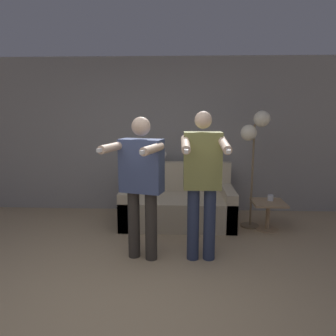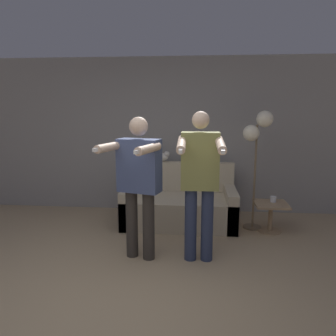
{
  "view_description": "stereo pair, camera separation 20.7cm",
  "coord_description": "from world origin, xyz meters",
  "px_view_note": "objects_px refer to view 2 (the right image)",
  "views": [
    {
      "loc": [
        0.54,
        -2.73,
        1.77
      ],
      "look_at": [
        0.36,
        1.52,
        0.99
      ],
      "focal_mm": 35.0,
      "sensor_mm": 36.0,
      "label": 1
    },
    {
      "loc": [
        0.74,
        -2.71,
        1.77
      ],
      "look_at": [
        0.36,
        1.52,
        0.99
      ],
      "focal_mm": 35.0,
      "sensor_mm": 36.0,
      "label": 2
    }
  ],
  "objects_px": {
    "cat": "(158,157)",
    "side_table": "(271,211)",
    "person_left": "(139,178)",
    "floor_lamp": "(257,134)",
    "couch": "(180,205)",
    "cup": "(273,199)",
    "person_right": "(200,177)"
  },
  "relations": [
    {
      "from": "cat",
      "to": "couch",
      "type": "bearing_deg",
      "value": -42.05
    },
    {
      "from": "couch",
      "to": "cat",
      "type": "height_order",
      "value": "cat"
    },
    {
      "from": "couch",
      "to": "floor_lamp",
      "type": "xyz_separation_m",
      "value": [
        1.11,
        -0.12,
        1.12
      ]
    },
    {
      "from": "cup",
      "to": "cat",
      "type": "bearing_deg",
      "value": 163.03
    },
    {
      "from": "couch",
      "to": "cat",
      "type": "distance_m",
      "value": 0.87
    },
    {
      "from": "person_left",
      "to": "cat",
      "type": "relative_size",
      "value": 3.38
    },
    {
      "from": "cup",
      "to": "floor_lamp",
      "type": "bearing_deg",
      "value": 165.09
    },
    {
      "from": "floor_lamp",
      "to": "cup",
      "type": "distance_m",
      "value": 0.97
    },
    {
      "from": "floor_lamp",
      "to": "cup",
      "type": "xyz_separation_m",
      "value": [
        0.26,
        -0.07,
        -0.93
      ]
    },
    {
      "from": "couch",
      "to": "side_table",
      "type": "relative_size",
      "value": 3.67
    },
    {
      "from": "person_right",
      "to": "side_table",
      "type": "relative_size",
      "value": 3.75
    },
    {
      "from": "person_right",
      "to": "side_table",
      "type": "distance_m",
      "value": 1.6
    },
    {
      "from": "person_left",
      "to": "cat",
      "type": "distance_m",
      "value": 1.6
    },
    {
      "from": "cat",
      "to": "side_table",
      "type": "bearing_deg",
      "value": -19.23
    },
    {
      "from": "cat",
      "to": "side_table",
      "type": "xyz_separation_m",
      "value": [
        1.71,
        -0.6,
        -0.68
      ]
    },
    {
      "from": "person_left",
      "to": "cup",
      "type": "bearing_deg",
      "value": 46.62
    },
    {
      "from": "person_right",
      "to": "cup",
      "type": "xyz_separation_m",
      "value": [
        1.07,
        1.07,
        -0.53
      ]
    },
    {
      "from": "side_table",
      "to": "floor_lamp",
      "type": "bearing_deg",
      "value": 148.92
    },
    {
      "from": "person_left",
      "to": "side_table",
      "type": "relative_size",
      "value": 3.62
    },
    {
      "from": "cat",
      "to": "cup",
      "type": "height_order",
      "value": "cat"
    },
    {
      "from": "person_right",
      "to": "side_table",
      "type": "height_order",
      "value": "person_right"
    },
    {
      "from": "person_right",
      "to": "cup",
      "type": "distance_m",
      "value": 1.6
    },
    {
      "from": "person_right",
      "to": "floor_lamp",
      "type": "xyz_separation_m",
      "value": [
        0.82,
        1.14,
        0.4
      ]
    },
    {
      "from": "person_left",
      "to": "floor_lamp",
      "type": "bearing_deg",
      "value": 52.43
    },
    {
      "from": "cat",
      "to": "cup",
      "type": "xyz_separation_m",
      "value": [
        1.75,
        -0.53,
        -0.52
      ]
    },
    {
      "from": "couch",
      "to": "floor_lamp",
      "type": "bearing_deg",
      "value": -6.13
    },
    {
      "from": "person_left",
      "to": "floor_lamp",
      "type": "height_order",
      "value": "floor_lamp"
    },
    {
      "from": "person_left",
      "to": "side_table",
      "type": "xyz_separation_m",
      "value": [
        1.73,
        1.0,
        -0.67
      ]
    },
    {
      "from": "couch",
      "to": "cat",
      "type": "relative_size",
      "value": 3.43
    },
    {
      "from": "couch",
      "to": "person_left",
      "type": "distance_m",
      "value": 1.49
    },
    {
      "from": "couch",
      "to": "floor_lamp",
      "type": "relative_size",
      "value": 0.98
    },
    {
      "from": "person_right",
      "to": "cat",
      "type": "relative_size",
      "value": 3.51
    }
  ]
}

